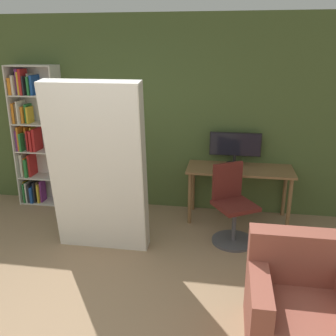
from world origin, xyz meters
TOP-DOWN VIEW (x-y plane):
  - wall_back at (0.00, 3.08)m, footprint 8.00×0.06m
  - desk at (1.33, 2.76)m, footprint 1.40×0.57m
  - monitor at (1.26, 2.91)m, footprint 0.69×0.23m
  - office_chair at (1.25, 2.15)m, footprint 0.61×0.61m
  - bookshelf at (-1.64, 2.91)m, footprint 0.68×0.33m
  - mattress_near at (-0.24, 1.70)m, footprint 1.06×0.42m
  - armchair at (1.80, 0.58)m, footprint 0.85×0.80m

SIDE VIEW (x-z plane):
  - armchair at x=1.80m, z-range -0.11..0.74m
  - office_chair at x=1.25m, z-range -0.08..0.87m
  - desk at x=1.33m, z-range 0.27..1.01m
  - mattress_near at x=-0.24m, z-range 0.00..1.96m
  - monitor at x=1.26m, z-range 0.77..1.22m
  - bookshelf at x=-1.64m, z-range 0.00..2.03m
  - wall_back at x=0.00m, z-range 0.00..2.70m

